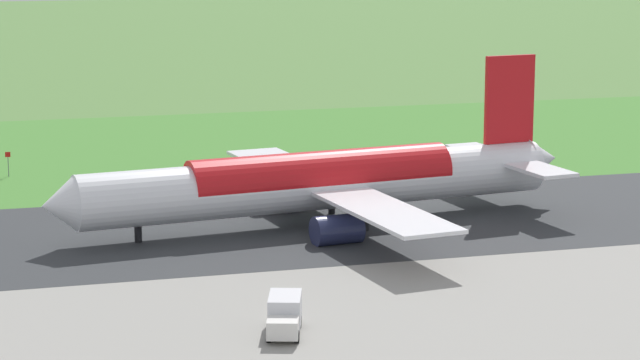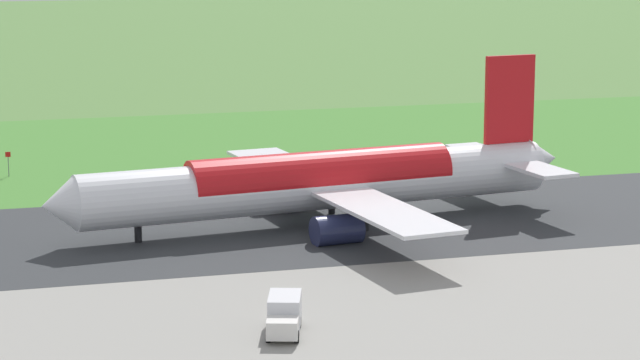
{
  "view_description": "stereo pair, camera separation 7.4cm",
  "coord_description": "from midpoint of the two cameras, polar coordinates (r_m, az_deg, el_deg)",
  "views": [
    {
      "loc": [
        23.46,
        117.69,
        28.7
      ],
      "look_at": [
        -9.76,
        0.0,
        4.5
      ],
      "focal_mm": 72.16,
      "sensor_mm": 36.0,
      "label": 1
    },
    {
      "loc": [
        23.39,
        117.71,
        28.7
      ],
      "look_at": [
        -9.76,
        0.0,
        4.5
      ],
      "focal_mm": 72.16,
      "sensor_mm": 36.0,
      "label": 2
    }
  ],
  "objects": [
    {
      "name": "ground_plane",
      "position": [
        123.39,
        -4.35,
        -2.29
      ],
      "size": [
        800.0,
        800.0,
        0.0
      ],
      "primitive_type": "plane",
      "color": "#547F3D"
    },
    {
      "name": "runway_asphalt",
      "position": [
        123.38,
        -4.35,
        -2.28
      ],
      "size": [
        600.0,
        31.07,
        0.06
      ],
      "primitive_type": "cube",
      "color": "#2D3033",
      "rests_on": "ground"
    },
    {
      "name": "grass_verge_foreground",
      "position": [
        160.01,
        -7.06,
        0.78
      ],
      "size": [
        600.0,
        80.0,
        0.04
      ],
      "primitive_type": "cube",
      "color": "#478534",
      "rests_on": "ground"
    },
    {
      "name": "airliner_main",
      "position": [
        124.83,
        0.18,
        -0.05
      ],
      "size": [
        54.1,
        44.41,
        15.88
      ],
      "color": "white",
      "rests_on": "ground"
    },
    {
      "name": "service_truck_fuel",
      "position": [
        92.42,
        -1.58,
        -5.99
      ],
      "size": [
        3.87,
        6.21,
        2.65
      ],
      "color": "silver",
      "rests_on": "ground"
    },
    {
      "name": "no_stopping_sign",
      "position": [
        153.81,
        -13.64,
        0.77
      ],
      "size": [
        0.6,
        0.1,
        2.93
      ],
      "color": "slate",
      "rests_on": "ground"
    }
  ]
}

